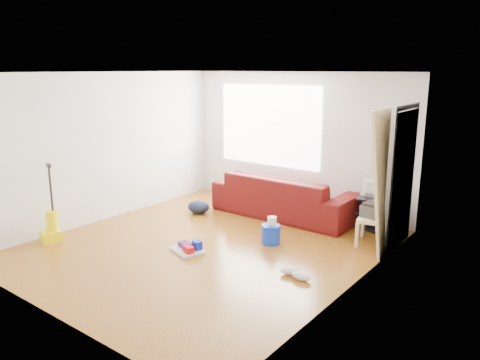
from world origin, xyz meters
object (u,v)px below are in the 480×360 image
Objects in this scene: side_table at (377,222)px; cleaning_tray at (189,248)px; backpack at (199,213)px; vacuum at (51,227)px; bucket at (271,243)px; sofa at (284,215)px; tv_stand at (374,213)px.

side_table is 2.78m from cleaning_tray.
backpack is (-3.13, -0.46, -0.35)m from side_table.
bucket is at bearing 50.22° from vacuum.
sofa is at bearing 85.56° from cleaning_tray.
vacuum reaches higher than sofa.
side_table is 1.59m from bucket.
sofa is 9.02× the size of bucket.
backpack is at bearing -150.29° from tv_stand.
bucket is at bearing 113.85° from sofa.
bucket is 1.24m from cleaning_tray.
tv_stand is at bearing 58.10° from vacuum.
vacuum reaches higher than side_table.
bucket is 3.32m from vacuum.
backpack is (-1.87, 0.45, 0.00)m from bucket.
sofa is 3.86m from vacuum.
tv_stand is 1.32× the size of side_table.
sofa is at bearing 168.42° from side_table.
vacuum is at bearing 56.65° from sofa.
bucket is 0.24× the size of vacuum.
side_table is 4.87m from vacuum.
cleaning_tray is at bearing -115.38° from tv_stand.
sofa reaches higher than backpack.
sofa is 3.17× the size of tv_stand.
sofa is 2.28m from cleaning_tray.
bucket is at bearing -113.40° from tv_stand.
cleaning_tray is 1.83m from backpack.
cleaning_tray is at bearing -136.57° from side_table.
vacuum is (-1.94, -0.95, 0.17)m from cleaning_tray.
cleaning_tray is 0.44× the size of vacuum.
tv_stand is at bearing 114.95° from side_table.
vacuum is at bearing -144.23° from side_table.
sofa is 6.21× the size of backpack.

